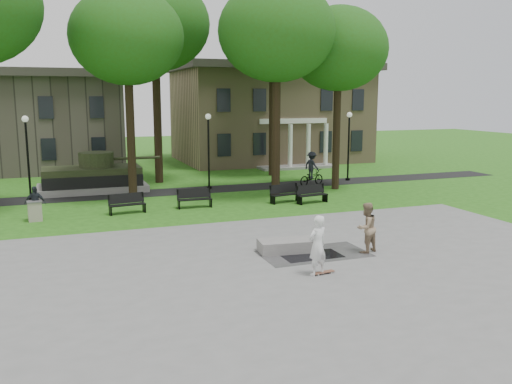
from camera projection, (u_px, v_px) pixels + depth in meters
ground at (275, 235)px, 22.86m from camera, size 120.00×120.00×0.00m
plaza at (332, 270)px, 18.24m from camera, size 22.00×16.00×0.02m
footpath at (203, 190)px, 33.94m from camera, size 44.00×2.60×0.01m
building_right at (269, 112)px, 49.53m from camera, size 17.00×12.00×8.60m
building_left at (21, 124)px, 42.95m from camera, size 15.00×10.00×7.20m
tree_1 at (127, 37)px, 29.46m from camera, size 6.20×6.20×11.63m
tree_2 at (277, 32)px, 30.29m from camera, size 6.60×6.60×12.16m
tree_3 at (339, 49)px, 32.87m from camera, size 6.00×6.00×11.19m
tree_4 at (154, 24)px, 35.15m from camera, size 7.20×7.20×13.50m
tree_5 at (273, 41)px, 38.64m from camera, size 6.40×6.40×12.44m
lamp_left at (27, 151)px, 30.32m from camera, size 0.36×0.36×4.73m
lamp_mid at (209, 145)px, 33.90m from camera, size 0.36×0.36×4.73m
lamp_right at (349, 140)px, 37.32m from camera, size 0.36×0.36×4.73m
tank_monument at (93, 177)px, 33.43m from camera, size 7.45×3.40×2.40m
puddle at (312, 256)px, 19.83m from camera, size 2.20×1.20×0.00m
concrete_block at (288, 246)px, 20.35m from camera, size 2.30×1.24×0.45m
skateboard at (324, 273)px, 17.79m from camera, size 0.80×0.29×0.07m
skateboarder at (317, 245)px, 17.53m from camera, size 0.84×0.68×1.99m
friend_watching at (366, 228)px, 20.13m from camera, size 1.10×0.97×1.89m
pedestrian_walker at (35, 203)px, 25.51m from camera, size 1.02×0.61×1.63m
cyclist at (312, 172)px, 35.50m from camera, size 2.16×1.35×2.23m
park_bench_0 at (127, 203)px, 27.05m from camera, size 1.84×0.75×1.00m
park_bench_1 at (194, 198)px, 28.47m from camera, size 1.81×0.58×1.00m
park_bench_2 at (285, 193)px, 29.89m from camera, size 1.85×0.86×1.00m
park_bench_3 at (312, 193)px, 29.73m from camera, size 1.85×0.80×1.00m
trash_bin at (35, 211)px, 25.42m from camera, size 0.72×0.72×0.96m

